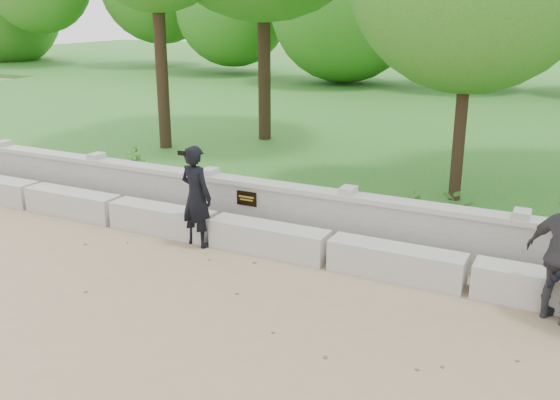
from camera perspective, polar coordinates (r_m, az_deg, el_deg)
The scene contains 9 objects.
ground at distance 8.70m, azimuth -12.89°, elevation -7.82°, with size 80.00×80.00×0.00m, color #977D5D.
lawn at distance 20.93m, azimuth 12.18°, elevation 7.33°, with size 40.00×22.00×0.25m, color #2D641F.
concrete_bench at distance 10.02m, azimuth -6.12°, elevation -2.64°, with size 11.90×0.45×0.45m.
parapet_wall at distance 10.51m, azimuth -4.10°, elevation -0.26°, with size 12.50×0.35×0.90m.
man_main at distance 9.75m, azimuth -7.67°, elevation 0.34°, with size 0.66×0.60×1.61m.
shrub_a at distance 13.27m, azimuth -13.26°, elevation 3.37°, with size 0.30×0.20×0.56m, color #3B7828.
shrub_b at distance 10.06m, azimuth 11.86°, elevation -0.81°, with size 0.35×0.28×0.63m, color #3B7828.
shrub_c at distance 9.91m, azimuth 16.06°, elevation -1.39°, with size 0.57×0.50×0.63m, color #3B7828.
shrub_d at distance 13.63m, azimuth -12.98°, elevation 3.86°, with size 0.34×0.31×0.61m, color #3B7828.
Camera 1 is at (5.17, -5.98, 3.64)m, focal length 40.00 mm.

